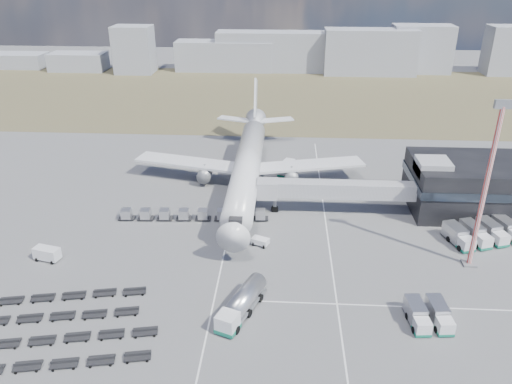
{
  "coord_description": "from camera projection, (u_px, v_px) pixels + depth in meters",
  "views": [
    {
      "loc": [
        7.68,
        -66.97,
        45.97
      ],
      "look_at": [
        2.48,
        20.75,
        4.0
      ],
      "focal_mm": 35.0,
      "sensor_mm": 36.0,
      "label": 1
    }
  ],
  "objects": [
    {
      "name": "service_trucks_far",
      "position": [
        484.0,
        233.0,
        88.08
      ],
      "size": [
        13.97,
        10.33,
        2.77
      ],
      "rotation": [
        0.0,
        0.0,
        0.31
      ],
      "color": "silver",
      "rests_on": "ground"
    },
    {
      "name": "jet_bridge",
      "position": [
        325.0,
        190.0,
        95.92
      ],
      "size": [
        30.3,
        3.8,
        7.05
      ],
      "color": "#939399",
      "rests_on": "ground"
    },
    {
      "name": "grass_strip",
      "position": [
        264.0,
        95.0,
        179.63
      ],
      "size": [
        420.0,
        90.0,
        0.01
      ],
      "primitive_type": "cube",
      "color": "#4E472F",
      "rests_on": "ground"
    },
    {
      "name": "baggage_dollies",
      "position": [
        24.0,
        331.0,
        66.74
      ],
      "size": [
        35.9,
        21.48,
        0.8
      ],
      "rotation": [
        0.0,
        0.0,
        0.19
      ],
      "color": "black",
      "rests_on": "ground"
    },
    {
      "name": "ground",
      "position": [
        233.0,
        269.0,
        80.55
      ],
      "size": [
        420.0,
        420.0,
        0.0
      ],
      "primitive_type": "plane",
      "color": "#565659",
      "rests_on": "ground"
    },
    {
      "name": "service_trucks_near",
      "position": [
        428.0,
        315.0,
        68.23
      ],
      "size": [
        5.75,
        6.69,
        2.52
      ],
      "rotation": [
        0.0,
        0.0,
        0.09
      ],
      "color": "silver",
      "rests_on": "ground"
    },
    {
      "name": "terminal",
      "position": [
        488.0,
        185.0,
        97.32
      ],
      "size": [
        30.4,
        16.4,
        11.0
      ],
      "color": "black",
      "rests_on": "ground"
    },
    {
      "name": "catering_truck",
      "position": [
        286.0,
        168.0,
        115.08
      ],
      "size": [
        4.22,
        6.18,
        2.63
      ],
      "rotation": [
        0.0,
        0.0,
        -0.36
      ],
      "color": "silver",
      "rests_on": "ground"
    },
    {
      "name": "airliner",
      "position": [
        248.0,
        163.0,
        107.43
      ],
      "size": [
        51.59,
        64.53,
        17.62
      ],
      "color": "silver",
      "rests_on": "ground"
    },
    {
      "name": "floodlight_mast",
      "position": [
        485.0,
        188.0,
        75.85
      ],
      "size": [
        2.57,
        2.13,
        27.53
      ],
      "rotation": [
        0.0,
        0.0,
        0.03
      ],
      "color": "red",
      "rests_on": "ground"
    },
    {
      "name": "skyline",
      "position": [
        272.0,
        53.0,
        213.08
      ],
      "size": [
        306.89,
        20.3,
        19.66
      ],
      "color": "#90939D",
      "rests_on": "ground"
    },
    {
      "name": "fuel_tanker",
      "position": [
        242.0,
        303.0,
        69.81
      ],
      "size": [
        6.7,
        11.32,
        3.58
      ],
      "rotation": [
        0.0,
        0.0,
        -0.38
      ],
      "color": "silver",
      "rests_on": "ground"
    },
    {
      "name": "uld_row",
      "position": [
        193.0,
        214.0,
        95.01
      ],
      "size": [
        28.63,
        3.28,
        1.93
      ],
      "rotation": [
        0.0,
        0.0,
        0.05
      ],
      "color": "black",
      "rests_on": "ground"
    },
    {
      "name": "pushback_tug",
      "position": [
        260.0,
        242.0,
        86.9
      ],
      "size": [
        3.37,
        2.71,
        1.37
      ],
      "primitive_type": "cube",
      "rotation": [
        0.0,
        0.0,
        -0.42
      ],
      "color": "silver",
      "rests_on": "ground"
    },
    {
      "name": "lane_markings",
      "position": [
        293.0,
        261.0,
        82.73
      ],
      "size": [
        47.12,
        110.0,
        0.01
      ],
      "color": "silver",
      "rests_on": "ground"
    },
    {
      "name": "utility_van",
      "position": [
        47.0,
        254.0,
        82.48
      ],
      "size": [
        4.62,
        2.91,
        2.29
      ],
      "primitive_type": "cube",
      "rotation": [
        0.0,
        0.0,
        -0.24
      ],
      "color": "silver",
      "rests_on": "ground"
    }
  ]
}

